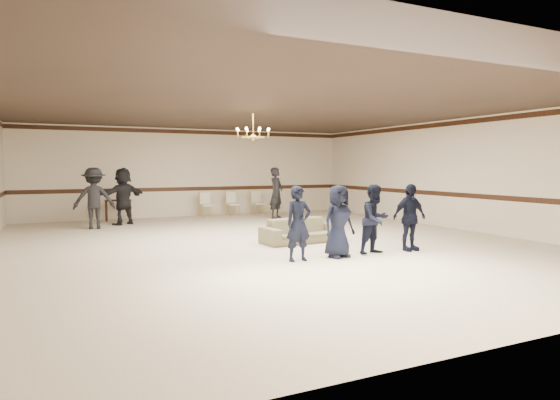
{
  "coord_description": "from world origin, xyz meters",
  "views": [
    {
      "loc": [
        -4.59,
        -10.31,
        1.82
      ],
      "look_at": [
        0.04,
        -0.5,
        1.06
      ],
      "focal_mm": 30.72,
      "sensor_mm": 36.0,
      "label": 1
    }
  ],
  "objects_px": {
    "adult_mid": "(123,196)",
    "boy_a": "(298,224)",
    "console_table": "(118,210)",
    "boy_d": "(409,217)",
    "chandelier": "(253,125)",
    "banquet_chair_mid": "(233,204)",
    "boy_c": "(375,219)",
    "boy_b": "(338,221)",
    "settee": "(301,231)",
    "adult_left": "(94,198)",
    "banquet_chair_right": "(258,203)",
    "banquet_chair_left": "(206,205)",
    "adult_right": "(276,193)"
  },
  "relations": [
    {
      "from": "adult_mid",
      "to": "boy_a",
      "type": "bearing_deg",
      "value": 79.09
    },
    {
      "from": "console_table",
      "to": "boy_d",
      "type": "bearing_deg",
      "value": -54.9
    },
    {
      "from": "chandelier",
      "to": "boy_d",
      "type": "relative_size",
      "value": 0.65
    },
    {
      "from": "adult_mid",
      "to": "banquet_chair_mid",
      "type": "xyz_separation_m",
      "value": [
        3.98,
        1.01,
        -0.45
      ]
    },
    {
      "from": "boy_c",
      "to": "boy_b",
      "type": "bearing_deg",
      "value": 169.28
    },
    {
      "from": "boy_c",
      "to": "console_table",
      "type": "distance_m",
      "value": 9.63
    },
    {
      "from": "boy_c",
      "to": "settee",
      "type": "relative_size",
      "value": 0.74
    },
    {
      "from": "boy_c",
      "to": "boy_d",
      "type": "bearing_deg",
      "value": -10.72
    },
    {
      "from": "settee",
      "to": "console_table",
      "type": "height_order",
      "value": "console_table"
    },
    {
      "from": "adult_left",
      "to": "adult_mid",
      "type": "xyz_separation_m",
      "value": [
        0.9,
        0.7,
        0.0
      ]
    },
    {
      "from": "banquet_chair_right",
      "to": "console_table",
      "type": "xyz_separation_m",
      "value": [
        -5.0,
        0.2,
        -0.09
      ]
    },
    {
      "from": "banquet_chair_mid",
      "to": "banquet_chair_right",
      "type": "relative_size",
      "value": 1.0
    },
    {
      "from": "boy_d",
      "to": "banquet_chair_left",
      "type": "distance_m",
      "value": 8.74
    },
    {
      "from": "chandelier",
      "to": "adult_right",
      "type": "distance_m",
      "value": 5.0
    },
    {
      "from": "boy_a",
      "to": "boy_d",
      "type": "bearing_deg",
      "value": -2.0
    },
    {
      "from": "boy_a",
      "to": "adult_right",
      "type": "relative_size",
      "value": 0.81
    },
    {
      "from": "banquet_chair_left",
      "to": "console_table",
      "type": "xyz_separation_m",
      "value": [
        -3.0,
        0.2,
        -0.09
      ]
    },
    {
      "from": "boy_d",
      "to": "console_table",
      "type": "distance_m",
      "value": 10.04
    },
    {
      "from": "adult_right",
      "to": "banquet_chair_right",
      "type": "xyz_separation_m",
      "value": [
        -0.12,
        1.41,
        -0.45
      ]
    },
    {
      "from": "boy_a",
      "to": "settee",
      "type": "relative_size",
      "value": 0.74
    },
    {
      "from": "adult_mid",
      "to": "banquet_chair_mid",
      "type": "distance_m",
      "value": 4.13
    },
    {
      "from": "boy_d",
      "to": "banquet_chair_right",
      "type": "distance_m",
      "value": 8.51
    },
    {
      "from": "settee",
      "to": "banquet_chair_mid",
      "type": "height_order",
      "value": "banquet_chair_mid"
    },
    {
      "from": "boy_a",
      "to": "console_table",
      "type": "relative_size",
      "value": 1.7
    },
    {
      "from": "settee",
      "to": "adult_right",
      "type": "distance_m",
      "value": 5.43
    },
    {
      "from": "boy_a",
      "to": "chandelier",
      "type": "bearing_deg",
      "value": 81.36
    },
    {
      "from": "adult_mid",
      "to": "console_table",
      "type": "xyz_separation_m",
      "value": [
        -0.02,
        1.21,
        -0.54
      ]
    },
    {
      "from": "chandelier",
      "to": "adult_left",
      "type": "distance_m",
      "value": 5.42
    },
    {
      "from": "boy_d",
      "to": "banquet_chair_mid",
      "type": "height_order",
      "value": "boy_d"
    },
    {
      "from": "boy_a",
      "to": "adult_left",
      "type": "xyz_separation_m",
      "value": [
        -3.18,
        6.8,
        0.17
      ]
    },
    {
      "from": "banquet_chair_right",
      "to": "boy_a",
      "type": "bearing_deg",
      "value": -112.83
    },
    {
      "from": "boy_a",
      "to": "boy_b",
      "type": "height_order",
      "value": "same"
    },
    {
      "from": "boy_a",
      "to": "console_table",
      "type": "xyz_separation_m",
      "value": [
        -2.3,
        8.71,
        -0.37
      ]
    },
    {
      "from": "chandelier",
      "to": "adult_left",
      "type": "xyz_separation_m",
      "value": [
        -3.55,
        3.58,
        -1.98
      ]
    },
    {
      "from": "boy_b",
      "to": "banquet_chair_left",
      "type": "xyz_separation_m",
      "value": [
        -0.2,
        8.51,
        -0.28
      ]
    },
    {
      "from": "boy_d",
      "to": "console_table",
      "type": "xyz_separation_m",
      "value": [
        -5.0,
        8.71,
        -0.37
      ]
    },
    {
      "from": "settee",
      "to": "console_table",
      "type": "bearing_deg",
      "value": 111.59
    },
    {
      "from": "boy_d",
      "to": "adult_right",
      "type": "height_order",
      "value": "adult_right"
    },
    {
      "from": "banquet_chair_right",
      "to": "console_table",
      "type": "height_order",
      "value": "banquet_chair_right"
    },
    {
      "from": "boy_c",
      "to": "adult_left",
      "type": "distance_m",
      "value": 8.43
    },
    {
      "from": "boy_b",
      "to": "console_table",
      "type": "height_order",
      "value": "boy_b"
    },
    {
      "from": "chandelier",
      "to": "boy_b",
      "type": "xyz_separation_m",
      "value": [
        0.53,
        -3.22,
        -2.15
      ]
    },
    {
      "from": "settee",
      "to": "banquet_chair_left",
      "type": "bearing_deg",
      "value": 88.27
    },
    {
      "from": "settee",
      "to": "boy_d",
      "type": "bearing_deg",
      "value": -56.62
    },
    {
      "from": "boy_a",
      "to": "settee",
      "type": "height_order",
      "value": "boy_a"
    },
    {
      "from": "adult_mid",
      "to": "banquet_chair_left",
      "type": "height_order",
      "value": "adult_mid"
    },
    {
      "from": "adult_right",
      "to": "banquet_chair_right",
      "type": "distance_m",
      "value": 1.48
    },
    {
      "from": "chandelier",
      "to": "boy_a",
      "type": "relative_size",
      "value": 0.65
    },
    {
      "from": "adult_left",
      "to": "console_table",
      "type": "relative_size",
      "value": 2.1
    },
    {
      "from": "adult_right",
      "to": "console_table",
      "type": "xyz_separation_m",
      "value": [
        -5.12,
        1.61,
        -0.54
      ]
    }
  ]
}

